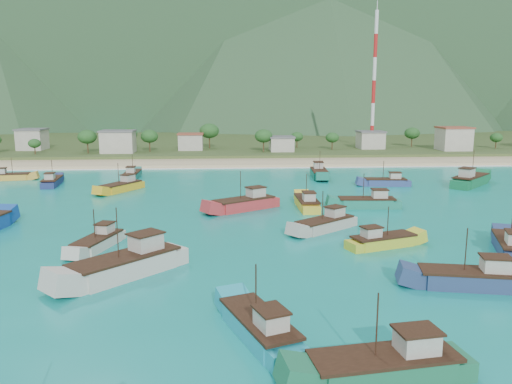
{
  "coord_description": "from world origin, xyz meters",
  "views": [
    {
      "loc": [
        0.45,
        -64.14,
        18.36
      ],
      "look_at": [
        5.86,
        18.0,
        3.0
      ],
      "focal_mm": 35.0,
      "sensor_mm": 36.0,
      "label": 1
    }
  ],
  "objects": [
    {
      "name": "ground",
      "position": [
        0.0,
        0.0,
        0.0
      ],
      "size": [
        600.0,
        600.0,
        0.0
      ],
      "primitive_type": "plane",
      "color": "#0C868C",
      "rests_on": "ground"
    },
    {
      "name": "beach",
      "position": [
        0.0,
        79.0,
        0.0
      ],
      "size": [
        400.0,
        18.0,
        1.2
      ],
      "primitive_type": "cube",
      "color": "beige",
      "rests_on": "ground"
    },
    {
      "name": "land",
      "position": [
        0.0,
        140.0,
        0.0
      ],
      "size": [
        400.0,
        110.0,
        2.4
      ],
      "primitive_type": "cube",
      "color": "#385123",
      "rests_on": "ground"
    },
    {
      "name": "surf_line",
      "position": [
        0.0,
        69.5,
        0.0
      ],
      "size": [
        400.0,
        2.5,
        0.08
      ],
      "primitive_type": "cube",
      "color": "white",
      "rests_on": "ground"
    },
    {
      "name": "village",
      "position": [
        7.23,
        100.83,
        4.67
      ],
      "size": [
        215.6,
        23.52,
        7.26
      ],
      "color": "beige",
      "rests_on": "ground"
    },
    {
      "name": "vegetation",
      "position": [
        -2.51,
        102.91,
        5.15
      ],
      "size": [
        277.26,
        25.65,
        8.84
      ],
      "color": "#235623",
      "rests_on": "ground"
    },
    {
      "name": "radio_tower",
      "position": [
        52.47,
        108.0,
        24.67
      ],
      "size": [
        1.2,
        1.2,
        46.13
      ],
      "color": "red",
      "rests_on": "ground"
    },
    {
      "name": "boat_2",
      "position": [
        25.11,
        18.12,
        0.75
      ],
      "size": [
        10.89,
        3.94,
        6.31
      ],
      "rotation": [
        0.0,
        0.0,
        1.5
      ],
      "color": "#1C7D65",
      "rests_on": "ground"
    },
    {
      "name": "boat_3",
      "position": [
        -15.32,
        -2.67,
        0.6
      ],
      "size": [
        5.32,
        9.68,
        5.48
      ],
      "rotation": [
        0.0,
        0.0,
        2.85
      ],
      "color": "beige",
      "rests_on": "ground"
    },
    {
      "name": "boat_5",
      "position": [
        -48.87,
        52.93,
        0.63
      ],
      "size": [
        9.8,
        4.16,
        5.61
      ],
      "rotation": [
        0.0,
        0.0,
        4.86
      ],
      "color": "gold",
      "rests_on": "ground"
    },
    {
      "name": "boat_6",
      "position": [
        35.08,
        -8.26,
        0.74
      ],
      "size": [
        6.66,
        10.93,
        6.21
      ],
      "rotation": [
        0.0,
        0.0,
        5.92
      ],
      "color": "navy",
      "rests_on": "ground"
    },
    {
      "name": "boat_7",
      "position": [
        11.11,
        -34.49,
        0.8
      ],
      "size": [
        11.47,
        4.73,
        6.58
      ],
      "rotation": [
        0.0,
        0.0,
        1.7
      ],
      "color": "#1B6B47",
      "rests_on": "ground"
    },
    {
      "name": "boat_8",
      "position": [
        -20.19,
        37.02,
        0.73
      ],
      "size": [
        8.07,
        10.58,
        6.2
      ],
      "rotation": [
        0.0,
        0.0,
        2.6
      ],
      "color": "gold",
      "rests_on": "ground"
    },
    {
      "name": "boat_9",
      "position": [
        14.94,
        4.02,
        0.72
      ],
      "size": [
        10.14,
        8.74,
        6.15
      ],
      "rotation": [
        0.0,
        0.0,
        2.22
      ],
      "color": "#B1ACA2",
      "rests_on": "ground"
    },
    {
      "name": "boat_10",
      "position": [
        -9.79,
        -12.99,
        1.04
      ],
      "size": [
        12.25,
        12.23,
        7.89
      ],
      "rotation": [
        0.0,
        0.0,
        2.35
      ],
      "color": "beige",
      "rests_on": "ground"
    },
    {
      "name": "boat_15",
      "position": [
        4.05,
        18.1,
        0.89
      ],
      "size": [
        11.99,
        9.33,
        7.05
      ],
      "rotation": [
        0.0,
        0.0,
        2.13
      ],
      "color": "#BB3033",
      "rests_on": "ground"
    },
    {
      "name": "boat_16",
      "position": [
        24.88,
        -18.89,
        0.78
      ],
      "size": [
        11.33,
        5.41,
        6.44
      ],
      "rotation": [
        0.0,
        0.0,
        1.36
      ],
      "color": "navy",
      "rests_on": "ground"
    },
    {
      "name": "boat_18",
      "position": [
        14.64,
        18.64,
        0.73
      ],
      "size": [
        3.11,
        10.42,
        6.15
      ],
      "rotation": [
        0.0,
        0.0,
        6.28
      ],
      "color": "yellow",
      "rests_on": "ground"
    },
    {
      "name": "boat_19",
      "position": [
        20.31,
        -4.75,
        0.62
      ],
      "size": [
        9.78,
        5.68,
        5.55
      ],
      "rotation": [
        0.0,
        0.0,
        5.04
      ],
      "color": "gold",
      "rests_on": "ground"
    },
    {
      "name": "boat_20",
      "position": [
        -36.57,
        44.85,
        0.67
      ],
      "size": [
        4.03,
        10.2,
        5.87
      ],
      "rotation": [
        0.0,
        0.0,
        0.11
      ],
      "color": "navy",
      "rests_on": "ground"
    },
    {
      "name": "boat_21",
      "position": [
        35.44,
        39.59,
        0.66
      ],
      "size": [
        10.01,
        3.79,
        5.78
      ],
      "rotation": [
        0.0,
        0.0,
        1.48
      ],
      "color": "#324480",
      "rests_on": "ground"
    },
    {
      "name": "boat_22",
      "position": [
        53.45,
        38.47,
        1.05
      ],
      "size": [
        12.3,
        12.28,
        7.93
      ],
      "rotation": [
        0.0,
        0.0,
        5.5
      ],
      "color": "#11693D",
      "rests_on": "ground"
    },
    {
      "name": "boat_24",
      "position": [
        -20.97,
        53.63,
        0.68
      ],
      "size": [
        3.11,
        10.07,
        5.93
      ],
      "rotation": [
        0.0,
        0.0,
        0.01
      ],
      "color": "#1D6D63",
      "rests_on": "ground"
    },
    {
      "name": "boat_26",
      "position": [
        23.2,
        52.2,
        0.84
      ],
      "size": [
        4.3,
        11.73,
        6.79
      ],
      "rotation": [
        0.0,
        0.0,
        3.06
      ],
      "color": "#146F59",
      "rests_on": "ground"
    },
    {
      "name": "boat_27",
      "position": [
        3.15,
        -28.06,
        0.73
      ],
      "size": [
        6.54,
        10.88,
        6.18
      ],
      "rotation": [
        0.0,
        0.0,
        0.36
      ],
      "color": "#1D9DB3",
      "rests_on": "ground"
    }
  ]
}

